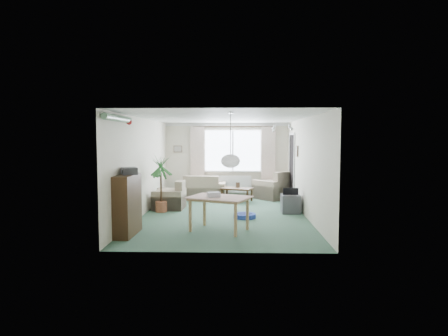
{
  "coord_description": "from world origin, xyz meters",
  "views": [
    {
      "loc": [
        0.3,
        -9.79,
        1.92
      ],
      "look_at": [
        0.0,
        0.3,
        1.15
      ],
      "focal_mm": 32.0,
      "sensor_mm": 36.0,
      "label": 1
    }
  ],
  "objects_px": {
    "armchair_left": "(169,195)",
    "pet_bed": "(245,216)",
    "dining_table": "(219,214)",
    "bookshelf": "(127,205)",
    "coffee_table": "(237,195)",
    "sofa": "(202,187)",
    "armchair_corner": "(273,185)",
    "tv_cube": "(290,204)",
    "houseplant": "(161,184)"
  },
  "relations": [
    {
      "from": "armchair_corner",
      "to": "tv_cube",
      "type": "xyz_separation_m",
      "value": [
        0.22,
        -2.38,
        -0.2
      ]
    },
    {
      "from": "bookshelf",
      "to": "houseplant",
      "type": "distance_m",
      "value": 2.46
    },
    {
      "from": "armchair_corner",
      "to": "tv_cube",
      "type": "bearing_deg",
      "value": 53.58
    },
    {
      "from": "houseplant",
      "to": "pet_bed",
      "type": "xyz_separation_m",
      "value": [
        2.14,
        -0.72,
        -0.68
      ]
    },
    {
      "from": "tv_cube",
      "to": "pet_bed",
      "type": "distance_m",
      "value": 1.39
    },
    {
      "from": "houseplant",
      "to": "sofa",
      "type": "bearing_deg",
      "value": 70.04
    },
    {
      "from": "dining_table",
      "to": "pet_bed",
      "type": "xyz_separation_m",
      "value": [
        0.56,
        1.34,
        -0.29
      ]
    },
    {
      "from": "armchair_left",
      "to": "pet_bed",
      "type": "height_order",
      "value": "armchair_left"
    },
    {
      "from": "bookshelf",
      "to": "pet_bed",
      "type": "xyz_separation_m",
      "value": [
        2.35,
        1.72,
        -0.54
      ]
    },
    {
      "from": "houseplant",
      "to": "dining_table",
      "type": "distance_m",
      "value": 2.63
    },
    {
      "from": "armchair_left",
      "to": "coffee_table",
      "type": "height_order",
      "value": "armchair_left"
    },
    {
      "from": "dining_table",
      "to": "bookshelf",
      "type": "bearing_deg",
      "value": -167.96
    },
    {
      "from": "coffee_table",
      "to": "pet_bed",
      "type": "bearing_deg",
      "value": -85.97
    },
    {
      "from": "bookshelf",
      "to": "houseplant",
      "type": "xyz_separation_m",
      "value": [
        0.21,
        2.44,
        0.14
      ]
    },
    {
      "from": "houseplant",
      "to": "tv_cube",
      "type": "xyz_separation_m",
      "value": [
        3.33,
        -0.02,
        -0.5
      ]
    },
    {
      "from": "coffee_table",
      "to": "tv_cube",
      "type": "relative_size",
      "value": 1.77
    },
    {
      "from": "sofa",
      "to": "coffee_table",
      "type": "bearing_deg",
      "value": 155.17
    },
    {
      "from": "armchair_left",
      "to": "coffee_table",
      "type": "bearing_deg",
      "value": 127.86
    },
    {
      "from": "coffee_table",
      "to": "sofa",
      "type": "bearing_deg",
      "value": 152.49
    },
    {
      "from": "armchair_left",
      "to": "pet_bed",
      "type": "xyz_separation_m",
      "value": [
        2.01,
        -1.21,
        -0.33
      ]
    },
    {
      "from": "armchair_corner",
      "to": "armchair_left",
      "type": "relative_size",
      "value": 1.15
    },
    {
      "from": "pet_bed",
      "to": "armchair_corner",
      "type": "bearing_deg",
      "value": 72.67
    },
    {
      "from": "armchair_left",
      "to": "bookshelf",
      "type": "xyz_separation_m",
      "value": [
        -0.34,
        -2.93,
        0.22
      ]
    },
    {
      "from": "armchair_corner",
      "to": "sofa",
      "type": "bearing_deg",
      "value": -42.47
    },
    {
      "from": "sofa",
      "to": "houseplant",
      "type": "distance_m",
      "value": 2.56
    },
    {
      "from": "houseplant",
      "to": "armchair_corner",
      "type": "bearing_deg",
      "value": 37.22
    },
    {
      "from": "bookshelf",
      "to": "pet_bed",
      "type": "height_order",
      "value": "bookshelf"
    },
    {
      "from": "armchair_left",
      "to": "dining_table",
      "type": "bearing_deg",
      "value": 31.9
    },
    {
      "from": "armchair_left",
      "to": "coffee_table",
      "type": "relative_size",
      "value": 0.94
    },
    {
      "from": "sofa",
      "to": "tv_cube",
      "type": "height_order",
      "value": "sofa"
    },
    {
      "from": "dining_table",
      "to": "pet_bed",
      "type": "bearing_deg",
      "value": 67.45
    },
    {
      "from": "dining_table",
      "to": "coffee_table",
      "type": "bearing_deg",
      "value": 84.42
    },
    {
      "from": "sofa",
      "to": "pet_bed",
      "type": "height_order",
      "value": "sofa"
    },
    {
      "from": "armchair_left",
      "to": "tv_cube",
      "type": "height_order",
      "value": "armchair_left"
    },
    {
      "from": "armchair_corner",
      "to": "houseplant",
      "type": "height_order",
      "value": "houseplant"
    },
    {
      "from": "houseplant",
      "to": "bookshelf",
      "type": "bearing_deg",
      "value": -94.96
    },
    {
      "from": "coffee_table",
      "to": "tv_cube",
      "type": "height_order",
      "value": "tv_cube"
    },
    {
      "from": "dining_table",
      "to": "sofa",
      "type": "bearing_deg",
      "value": 99.23
    },
    {
      "from": "sofa",
      "to": "coffee_table",
      "type": "relative_size",
      "value": 1.63
    },
    {
      "from": "armchair_corner",
      "to": "coffee_table",
      "type": "height_order",
      "value": "armchair_corner"
    },
    {
      "from": "coffee_table",
      "to": "dining_table",
      "type": "distance_m",
      "value": 3.89
    },
    {
      "from": "armchair_corner",
      "to": "dining_table",
      "type": "bearing_deg",
      "value": 29.22
    },
    {
      "from": "armchair_corner",
      "to": "pet_bed",
      "type": "relative_size",
      "value": 1.82
    },
    {
      "from": "bookshelf",
      "to": "houseplant",
      "type": "height_order",
      "value": "houseplant"
    },
    {
      "from": "armchair_left",
      "to": "houseplant",
      "type": "xyz_separation_m",
      "value": [
        -0.13,
        -0.49,
        0.36
      ]
    },
    {
      "from": "coffee_table",
      "to": "houseplant",
      "type": "xyz_separation_m",
      "value": [
        -1.96,
        -1.81,
        0.53
      ]
    },
    {
      "from": "bookshelf",
      "to": "coffee_table",
      "type": "bearing_deg",
      "value": 64.75
    },
    {
      "from": "armchair_corner",
      "to": "bookshelf",
      "type": "bearing_deg",
      "value": 13.54
    },
    {
      "from": "armchair_left",
      "to": "pet_bed",
      "type": "relative_size",
      "value": 1.58
    },
    {
      "from": "bookshelf",
      "to": "tv_cube",
      "type": "distance_m",
      "value": 4.31
    }
  ]
}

